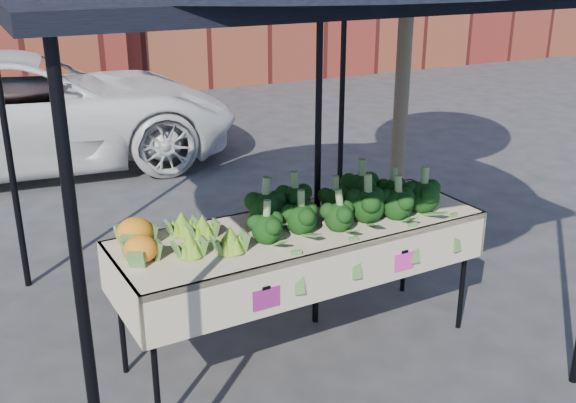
# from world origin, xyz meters

# --- Properties ---
(ground) EXTENTS (90.00, 90.00, 0.00)m
(ground) POSITION_xyz_m (0.00, 0.00, 0.00)
(ground) COLOR #2D2D2F
(table) EXTENTS (2.44, 0.92, 0.90)m
(table) POSITION_xyz_m (0.07, -0.14, 0.45)
(table) COLOR beige
(table) RESTS_ON ground
(canopy) EXTENTS (3.16, 3.16, 2.74)m
(canopy) POSITION_xyz_m (-0.03, 0.21, 1.37)
(canopy) COLOR black
(canopy) RESTS_ON ground
(broccoli_heap) EXTENTS (1.38, 0.58, 0.27)m
(broccoli_heap) POSITION_xyz_m (0.34, -0.11, 1.04)
(broccoli_heap) COLOR black
(broccoli_heap) RESTS_ON table
(romanesco_cluster) EXTENTS (0.44, 0.58, 0.21)m
(romanesco_cluster) POSITION_xyz_m (-0.60, -0.10, 1.01)
(romanesco_cluster) COLOR #7DC12E
(romanesco_cluster) RESTS_ON table
(cauliflower_pair) EXTENTS (0.24, 0.44, 0.19)m
(cauliflower_pair) POSITION_xyz_m (-0.97, -0.07, 1.00)
(cauliflower_pair) COLOR orange
(cauliflower_pair) RESTS_ON table
(street_tree) EXTENTS (1.92, 1.92, 3.78)m
(street_tree) POSITION_xyz_m (1.76, 1.20, 1.89)
(street_tree) COLOR #1E4C14
(street_tree) RESTS_ON ground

